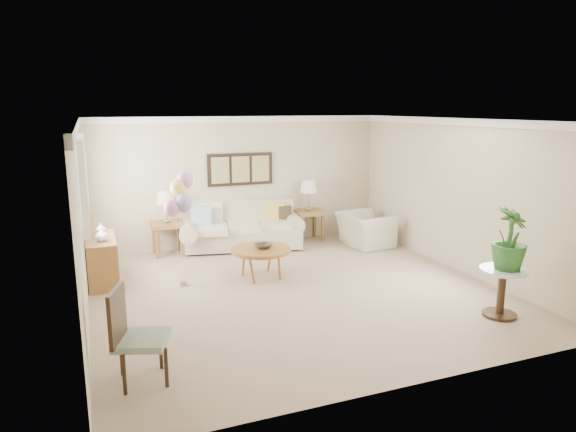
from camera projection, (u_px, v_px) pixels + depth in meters
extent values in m
plane|color=tan|center=(296.00, 290.00, 7.95)|extent=(6.00, 6.00, 0.00)
cube|color=beige|center=(240.00, 181.00, 10.41)|extent=(6.00, 0.04, 2.60)
cube|color=beige|center=(413.00, 264.00, 4.94)|extent=(6.00, 0.04, 2.60)
cube|color=beige|center=(81.00, 224.00, 6.61)|extent=(0.04, 6.00, 2.60)
cube|color=beige|center=(459.00, 196.00, 8.74)|extent=(0.04, 6.00, 2.60)
cube|color=white|center=(296.00, 121.00, 7.41)|extent=(6.00, 6.00, 0.02)
cube|color=white|center=(239.00, 119.00, 10.12)|extent=(6.00, 0.06, 0.12)
cube|color=white|center=(75.00, 127.00, 6.36)|extent=(0.06, 6.00, 0.12)
cube|color=white|center=(462.00, 122.00, 8.47)|extent=(0.06, 6.00, 0.12)
cube|color=white|center=(81.00, 182.00, 7.91)|extent=(0.04, 1.40, 1.20)
cube|color=white|center=(83.00, 190.00, 7.15)|extent=(0.10, 0.22, 1.40)
cube|color=white|center=(83.00, 175.00, 8.70)|extent=(0.10, 0.22, 1.40)
cube|color=black|center=(240.00, 169.00, 10.33)|extent=(1.35, 0.04, 0.65)
cube|color=#8C8C59|center=(220.00, 170.00, 10.16)|extent=(0.36, 0.02, 0.52)
cube|color=#8C8C59|center=(241.00, 169.00, 10.31)|extent=(0.36, 0.02, 0.52)
cube|color=#8C8C59|center=(261.00, 169.00, 10.46)|extent=(0.36, 0.02, 0.52)
cube|color=#C2B49F|center=(243.00, 237.00, 10.27)|extent=(2.41, 1.36, 0.37)
cube|color=#C2B49F|center=(238.00, 214.00, 10.50)|extent=(2.27, 0.67, 0.57)
cylinder|color=#C2B49F|center=(188.00, 230.00, 9.84)|extent=(0.51, 0.98, 0.33)
cylinder|color=#C2B49F|center=(293.00, 221.00, 10.61)|extent=(0.51, 0.98, 0.33)
cube|color=beige|center=(211.00, 229.00, 9.94)|extent=(0.75, 0.85, 0.12)
cube|color=beige|center=(243.00, 227.00, 10.18)|extent=(0.75, 0.85, 0.12)
cube|color=beige|center=(274.00, 224.00, 10.41)|extent=(0.75, 0.85, 0.12)
cube|color=#9FC8D7|center=(201.00, 217.00, 10.00)|extent=(0.39, 0.12, 0.39)
cube|color=gold|center=(275.00, 211.00, 10.55)|extent=(0.39, 0.12, 0.39)
cube|color=#3B2D20|center=(283.00, 214.00, 10.55)|extent=(0.35, 0.10, 0.35)
cube|color=#C2B49F|center=(243.00, 247.00, 10.31)|extent=(2.07, 0.83, 0.04)
cube|color=#925E25|center=(167.00, 225.00, 9.75)|extent=(0.58, 0.53, 0.08)
cube|color=#925E25|center=(157.00, 244.00, 9.54)|extent=(0.05, 0.05, 0.55)
cube|color=#925E25|center=(182.00, 242.00, 9.71)|extent=(0.05, 0.05, 0.55)
cube|color=#925E25|center=(154.00, 239.00, 9.93)|extent=(0.05, 0.05, 0.55)
cube|color=#925E25|center=(178.00, 237.00, 10.09)|extent=(0.05, 0.05, 0.55)
cube|color=#925E25|center=(308.00, 212.00, 10.82)|extent=(0.59, 0.54, 0.09)
cube|color=#925E25|center=(302.00, 230.00, 10.61)|extent=(0.05, 0.05, 0.56)
cube|color=#925E25|center=(323.00, 228.00, 10.78)|extent=(0.05, 0.05, 0.56)
cube|color=#925E25|center=(294.00, 226.00, 11.00)|extent=(0.05, 0.05, 0.56)
cube|color=#925E25|center=(314.00, 224.00, 11.17)|extent=(0.05, 0.05, 0.56)
cylinder|color=gray|center=(167.00, 221.00, 9.73)|extent=(0.14, 0.14, 0.06)
cylinder|color=gray|center=(166.00, 211.00, 9.70)|extent=(0.04, 0.04, 0.30)
cone|color=silver|center=(166.00, 197.00, 9.64)|extent=(0.34, 0.34, 0.24)
cylinder|color=gray|center=(309.00, 209.00, 10.81)|extent=(0.15, 0.15, 0.06)
cylinder|color=gray|center=(309.00, 200.00, 10.77)|extent=(0.04, 0.04, 0.32)
cone|color=silver|center=(309.00, 186.00, 10.71)|extent=(0.36, 0.36, 0.26)
cylinder|color=#9F6D26|center=(261.00, 250.00, 8.45)|extent=(1.00, 1.00, 0.06)
cylinder|color=#9F6D26|center=(270.00, 259.00, 8.80)|extent=(0.04, 0.04, 0.45)
cylinder|color=#9F6D26|center=(244.00, 262.00, 8.63)|extent=(0.04, 0.04, 0.45)
cylinder|color=#9F6D26|center=(252.00, 270.00, 8.20)|extent=(0.04, 0.04, 0.45)
cylinder|color=#9F6D26|center=(279.00, 267.00, 8.37)|extent=(0.04, 0.04, 0.45)
imported|color=#2D2522|center=(263.00, 246.00, 8.44)|extent=(0.32, 0.32, 0.07)
imported|color=#C2B49F|center=(365.00, 230.00, 10.43)|extent=(0.96, 1.08, 0.67)
cylinder|color=silver|center=(503.00, 270.00, 6.84)|extent=(0.62, 0.62, 0.04)
cylinder|color=#352215|center=(501.00, 294.00, 6.91)|extent=(0.10, 0.10, 0.62)
cylinder|color=#352215|center=(499.00, 315.00, 6.98)|extent=(0.45, 0.45, 0.01)
imported|color=#22501B|center=(510.00, 239.00, 6.73)|extent=(0.62, 0.62, 0.84)
cube|color=gray|center=(142.00, 340.00, 5.23)|extent=(0.65, 0.65, 0.07)
cylinder|color=#352215|center=(124.00, 375.00, 5.03)|extent=(0.04, 0.04, 0.42)
cylinder|color=#352215|center=(166.00, 368.00, 5.17)|extent=(0.04, 0.04, 0.42)
cylinder|color=#352215|center=(122.00, 357.00, 5.40)|extent=(0.04, 0.04, 0.42)
cylinder|color=#352215|center=(161.00, 350.00, 5.54)|extent=(0.04, 0.04, 0.42)
cube|color=#352215|center=(117.00, 315.00, 5.09)|extent=(0.20, 0.47, 0.56)
cube|color=#925E25|center=(102.00, 260.00, 8.26)|extent=(0.45, 1.20, 0.74)
cube|color=#352215|center=(103.00, 265.00, 7.98)|extent=(0.46, 0.02, 0.70)
cube|color=#352215|center=(102.00, 255.00, 8.53)|extent=(0.46, 0.02, 0.70)
imported|color=silver|center=(102.00, 235.00, 7.95)|extent=(0.21, 0.21, 0.21)
imported|color=#B1BDA5|center=(101.00, 228.00, 8.40)|extent=(0.19, 0.19, 0.18)
cube|color=gray|center=(183.00, 283.00, 8.15)|extent=(0.09, 0.09, 0.07)
ellipsoid|color=pink|center=(172.00, 208.00, 7.77)|extent=(0.25, 0.25, 0.29)
cylinder|color=silver|center=(178.00, 250.00, 7.97)|extent=(0.01, 0.01, 1.07)
ellipsoid|color=#A186C5|center=(184.00, 203.00, 7.81)|extent=(0.25, 0.25, 0.29)
cylinder|color=silver|center=(184.00, 248.00, 7.99)|extent=(0.01, 0.01, 1.13)
ellipsoid|color=#F5EB63|center=(178.00, 188.00, 7.88)|extent=(0.25, 0.25, 0.29)
cylinder|color=silver|center=(181.00, 240.00, 8.03)|extent=(0.01, 0.01, 1.35)
ellipsoid|color=pink|center=(185.00, 180.00, 7.92)|extent=(0.25, 0.25, 0.29)
cylinder|color=silver|center=(184.00, 236.00, 8.04)|extent=(0.01, 0.01, 1.46)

